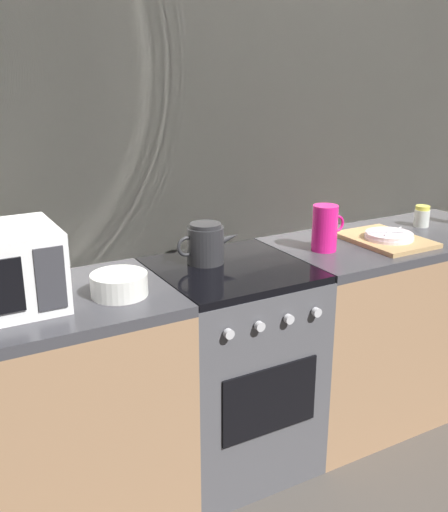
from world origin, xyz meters
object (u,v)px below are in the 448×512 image
spice_jar (422,216)px  stove_unit (231,367)px  kettle (206,244)px  pitcher (325,228)px  mixing_bowl (119,284)px  dish_pile (387,238)px

spice_jar → stove_unit: bearing=-176.4°
stove_unit → spice_jar: size_ratio=8.57×
kettle → pitcher: pitcher is taller
pitcher → spice_jar: 0.68m
mixing_bowl → pitcher: bearing=4.0°
pitcher → kettle: bearing=169.2°
kettle → dish_pile: (0.86, -0.15, -0.06)m
pitcher → dish_pile: bearing=-7.8°
stove_unit → pitcher: bearing=-0.7°
stove_unit → mixing_bowl: mixing_bowl is taller
mixing_bowl → kettle: bearing=21.3°
stove_unit → dish_pile: size_ratio=2.25×
stove_unit → mixing_bowl: size_ratio=4.50×
mixing_bowl → spice_jar: bearing=5.0°
spice_jar → pitcher: bearing=-173.5°
mixing_bowl → dish_pile: size_ratio=0.50×
dish_pile → spice_jar: (0.35, 0.12, 0.03)m
pitcher → dish_pile: size_ratio=0.50×
stove_unit → pitcher: size_ratio=4.50×
kettle → mixing_bowl: size_ratio=1.42×
stove_unit → kettle: size_ratio=3.16×
stove_unit → kettle: (-0.06, 0.10, 0.53)m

